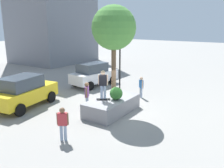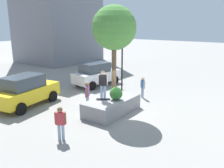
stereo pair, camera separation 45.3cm
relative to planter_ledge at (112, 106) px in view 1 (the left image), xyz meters
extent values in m
plane|color=gray|center=(0.22, 0.21, -0.44)|extent=(120.00, 120.00, 0.00)
cube|color=gray|center=(0.00, 0.00, 0.00)|extent=(3.66, 1.81, 0.88)
cylinder|color=brown|center=(0.50, 0.22, 2.13)|extent=(0.28, 0.28, 3.38)
sphere|color=#4C8C3D|center=(0.50, 0.22, 4.52)|extent=(2.56, 2.56, 2.56)
sphere|color=#2D6628|center=(-0.01, -0.29, 0.82)|extent=(0.76, 0.76, 0.76)
cube|color=black|center=(-0.46, 0.31, 0.50)|extent=(0.63, 0.77, 0.02)
sphere|color=beige|center=(-0.24, 0.15, 0.47)|extent=(0.06, 0.06, 0.06)
sphere|color=beige|center=(-0.38, 0.05, 0.47)|extent=(0.06, 0.06, 0.06)
sphere|color=beige|center=(-0.54, 0.56, 0.47)|extent=(0.06, 0.06, 0.06)
sphere|color=beige|center=(-0.67, 0.47, 0.47)|extent=(0.06, 0.06, 0.06)
cylinder|color=#8C9EB7|center=(-0.50, 0.39, 0.91)|extent=(0.15, 0.15, 0.79)
cylinder|color=#8C9EB7|center=(-0.42, 0.22, 0.91)|extent=(0.15, 0.15, 0.79)
cube|color=black|center=(-0.46, 0.31, 1.62)|extent=(0.36, 0.49, 0.62)
cylinder|color=#D8AD8C|center=(-0.56, 0.52, 1.63)|extent=(0.10, 0.10, 0.59)
cylinder|color=#D8AD8C|center=(-0.36, 0.09, 1.63)|extent=(0.10, 0.10, 0.59)
sphere|color=#D8AD8C|center=(-0.46, 0.31, 2.06)|extent=(0.26, 0.26, 0.26)
cube|color=gold|center=(-2.14, 5.23, 0.37)|extent=(4.57, 2.45, 0.87)
cube|color=#38424C|center=(-2.35, 5.20, 1.19)|extent=(2.65, 1.95, 0.78)
cylinder|color=black|center=(-0.90, 6.34, -0.07)|extent=(0.76, 0.33, 0.74)
cylinder|color=black|center=(-0.62, 4.54, -0.07)|extent=(0.76, 0.33, 0.74)
cylinder|color=black|center=(-3.37, 4.12, -0.07)|extent=(0.76, 0.33, 0.74)
cube|color=white|center=(4.59, 4.88, 0.35)|extent=(4.44, 2.33, 0.85)
cube|color=#38424C|center=(4.38, 4.90, 1.15)|extent=(2.56, 1.87, 0.76)
cylinder|color=black|center=(6.05, 5.58, -0.08)|extent=(0.74, 0.31, 0.72)
cylinder|color=black|center=(5.81, 3.81, -0.08)|extent=(0.74, 0.31, 0.72)
cylinder|color=black|center=(3.36, 5.94, -0.08)|extent=(0.74, 0.31, 0.72)
cylinder|color=black|center=(3.13, 4.18, -0.08)|extent=(0.74, 0.31, 0.72)
cylinder|color=black|center=(4.65, 2.34, 1.50)|extent=(0.12, 0.12, 3.87)
cube|color=black|center=(4.65, 2.34, 3.85)|extent=(0.29, 0.32, 0.85)
sphere|color=red|center=(4.80, 2.37, 4.10)|extent=(0.14, 0.14, 0.14)
sphere|color=gold|center=(4.80, 2.37, 3.82)|extent=(0.14, 0.14, 0.14)
sphere|color=green|center=(4.80, 2.37, 3.54)|extent=(0.14, 0.14, 0.14)
cylinder|color=#8C9EB7|center=(3.74, 0.00, -0.08)|extent=(0.13, 0.13, 0.72)
cylinder|color=#8C9EB7|center=(3.63, -0.13, -0.08)|extent=(0.13, 0.13, 0.72)
cube|color=#2D6BB2|center=(3.68, -0.06, 0.57)|extent=(0.39, 0.42, 0.57)
cylinder|color=#D8AD8C|center=(3.82, 0.10, 0.58)|extent=(0.09, 0.09, 0.53)
cylinder|color=#D8AD8C|center=(3.55, -0.23, 0.58)|extent=(0.09, 0.09, 0.53)
sphere|color=#D8AD8C|center=(3.68, -0.06, 0.97)|extent=(0.24, 0.24, 0.24)
cylinder|color=#8C9EB7|center=(-4.19, -0.02, -0.06)|extent=(0.14, 0.14, 0.76)
cylinder|color=#8C9EB7|center=(-4.09, -0.17, -0.06)|extent=(0.14, 0.14, 0.76)
cube|color=#B23338|center=(-4.14, -0.09, 0.62)|extent=(0.38, 0.46, 0.59)
cylinder|color=brown|center=(-4.26, 0.10, 0.63)|extent=(0.09, 0.09, 0.56)
cylinder|color=brown|center=(-4.02, -0.28, 0.63)|extent=(0.09, 0.09, 0.56)
sphere|color=brown|center=(-4.14, -0.09, 1.03)|extent=(0.25, 0.25, 0.25)
cylinder|color=#8C9EB7|center=(-0.31, 1.63, -0.03)|extent=(0.15, 0.15, 0.82)
cylinder|color=#8C9EB7|center=(-0.48, 1.53, -0.03)|extent=(0.15, 0.15, 0.82)
cube|color=#8C4C99|center=(-0.39, 1.58, 0.71)|extent=(0.50, 0.41, 0.65)
cylinder|color=brown|center=(-0.18, 1.71, 0.73)|extent=(0.10, 0.10, 0.61)
cylinder|color=brown|center=(-0.60, 1.46, 0.73)|extent=(0.10, 0.10, 0.61)
sphere|color=brown|center=(-0.39, 1.58, 1.17)|extent=(0.27, 0.27, 0.27)
camera|label=1|loc=(-11.17, -7.40, 4.77)|focal=38.15mm
camera|label=2|loc=(-10.91, -7.78, 4.77)|focal=38.15mm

